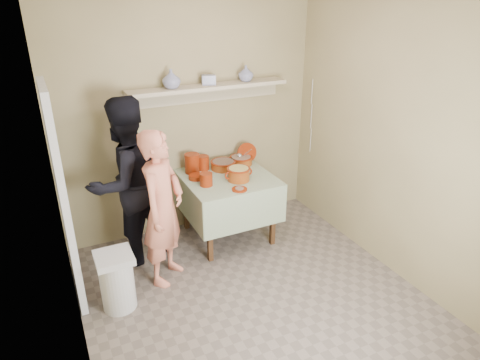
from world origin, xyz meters
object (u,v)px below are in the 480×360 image
cazuela_rice (239,173)px  trash_bin (117,281)px  serving_table (227,186)px  person_cook (163,208)px  person_helper (127,183)px

cazuela_rice → trash_bin: 1.67m
serving_table → person_cook: bearing=-152.6°
person_helper → serving_table: person_helper is taller
serving_table → trash_bin: (-1.40, -0.70, -0.36)m
person_cook → trash_bin: bearing=157.6°
serving_table → cazuela_rice: (0.07, -0.14, 0.20)m
person_cook → serving_table: size_ratio=1.59×
person_helper → cazuela_rice: (1.16, -0.20, -0.03)m
person_helper → trash_bin: person_helper is taller
person_cook → person_helper: (-0.22, 0.51, 0.11)m
person_helper → cazuela_rice: size_ratio=5.33×
trash_bin → person_helper: bearing=67.5°
person_cook → cazuela_rice: (0.94, 0.31, 0.07)m
person_cook → person_helper: 0.56m
trash_bin → person_cook: bearing=25.0°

